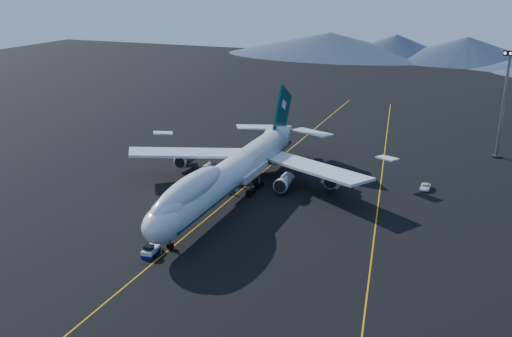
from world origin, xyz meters
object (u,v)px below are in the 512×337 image
at_px(pushback_tug, 151,251).
at_px(floodlight_mast, 503,105).
at_px(boeing_747, 232,172).
at_px(service_van, 425,187).

relative_size(pushback_tug, floodlight_mast, 0.16).
distance_m(pushback_tug, floodlight_mast, 100.42).
relative_size(boeing_747, floodlight_mast, 2.59).
bearing_deg(floodlight_mast, boeing_747, -134.99).
relative_size(boeing_747, service_van, 16.11).
bearing_deg(floodlight_mast, service_van, -114.48).
bearing_deg(floodlight_mast, pushback_tug, -123.73).
height_order(pushback_tug, floodlight_mast, floodlight_mast).
bearing_deg(boeing_747, pushback_tug, -93.97).
xyz_separation_m(boeing_747, floodlight_mast, (53.19, 53.22, 8.37)).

